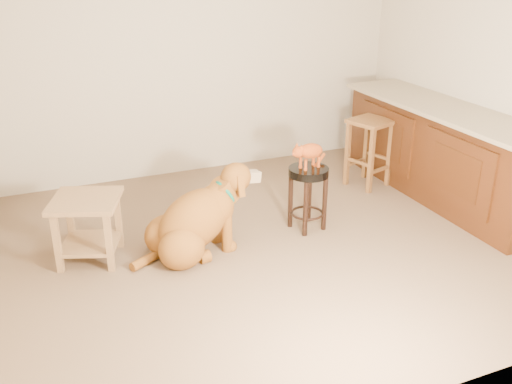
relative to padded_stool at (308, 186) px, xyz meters
name	(u,v)px	position (x,y,z in m)	size (l,w,h in m)	color
floor	(278,242)	(-0.36, -0.16, -0.41)	(4.50, 4.00, 0.01)	brown
room_shell	(282,46)	(-0.36, -0.16, 1.26)	(4.54, 4.04, 2.62)	#C1B49C
cabinet_run	(442,155)	(1.59, 0.14, 0.03)	(0.70, 2.56, 0.94)	#46220C
padded_stool	(308,186)	(0.00, 0.00, 0.00)	(0.36, 0.36, 0.58)	black
wood_stool	(369,152)	(1.08, 0.68, -0.04)	(0.49, 0.49, 0.72)	brown
side_table	(88,219)	(-1.89, 0.18, -0.06)	(0.67, 0.67, 0.54)	olive
golden_retriever	(195,222)	(-1.07, -0.06, -0.13)	(1.21, 0.65, 0.77)	brown
tabby_kitten	(308,152)	(-0.01, 0.00, 0.32)	(0.41, 0.22, 0.27)	#8B340D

